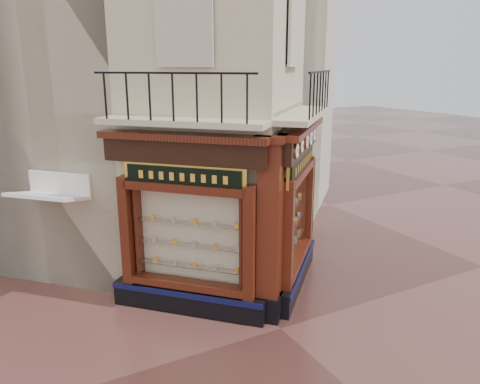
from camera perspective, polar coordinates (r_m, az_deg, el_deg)
ground at (r=10.16m, az=4.98°, el=-16.24°), size 80.00×80.00×0.00m
main_building at (r=14.22m, az=-8.74°, el=17.94°), size 11.31×11.31×12.00m
neighbour_left at (r=16.01m, az=-20.47°, el=15.08°), size 11.31×11.31×11.00m
neighbour_right at (r=17.43m, az=-3.55°, el=15.92°), size 11.31×11.31×11.00m
shopfront_left at (r=9.98m, az=-6.53°, el=-4.28°), size 2.86×2.86×3.98m
shopfront_right at (r=11.25m, az=6.88°, el=-2.01°), size 2.86×2.86×3.98m
corner_pilaster at (r=9.68m, az=3.64°, el=-5.02°), size 0.85×0.85×3.98m
balcony at (r=9.99m, az=0.85°, el=9.05°), size 5.94×2.97×1.03m
clock_a at (r=9.55m, az=6.88°, el=5.03°), size 0.27×0.27×0.33m
clock_b at (r=10.12m, az=7.47°, el=5.59°), size 0.26×0.26×0.32m
clock_c at (r=10.80m, az=8.10°, el=6.18°), size 0.29×0.29×0.36m
clock_d at (r=11.39m, az=8.58°, el=6.63°), size 0.33×0.33×0.41m
clock_e at (r=11.95m, az=8.99°, el=7.01°), size 0.32×0.32×0.41m
awning at (r=12.13m, az=-21.21°, el=-11.75°), size 1.83×1.83×0.28m
signboard_left at (r=9.59m, az=-6.92°, el=1.91°), size 1.95×1.95×0.52m
signboard_right at (r=10.96m, az=7.47°, el=3.57°), size 2.18×2.18×0.58m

